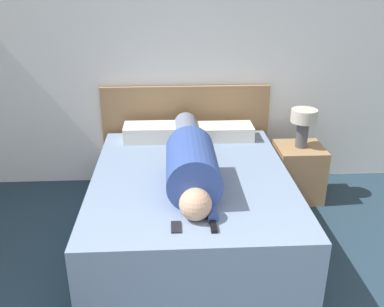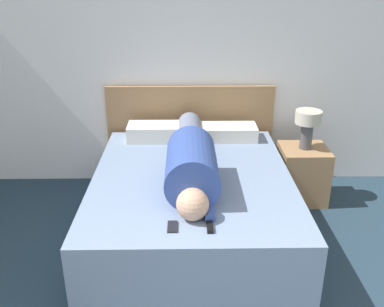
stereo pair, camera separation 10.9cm
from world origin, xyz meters
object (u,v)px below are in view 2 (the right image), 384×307
Objects in this scene: person_lying at (191,160)px; pillow_near_headboard at (157,132)px; bed at (192,206)px; pillow_second at (228,132)px; nightstand at (302,174)px; tv_remote at (210,226)px; cell_phone at (172,227)px; table_lamp at (308,123)px.

pillow_near_headboard is at bearing 110.07° from person_lying.
bed is 0.95m from pillow_second.
person_lying reaches higher than nightstand.
bed is 13.28× the size of tv_remote.
pillow_second is at bearing 0.00° from pillow_near_headboard.
nightstand is 0.94× the size of pillow_near_headboard.
pillow_second reaches higher than nightstand.
tv_remote is 1.15× the size of cell_phone.
bed is at bearing 97.61° from tv_remote.
bed is at bearing -149.13° from nightstand.
bed is 1.16× the size of person_lying.
table_lamp reaches higher than nightstand.
bed is 1.36m from table_lamp.
pillow_second is 4.18× the size of cell_phone.
bed is 5.35× the size of table_lamp.
bed is 3.69× the size of nightstand.
pillow_second is at bearing 65.14° from bed.
person_lying is at bearing -93.68° from bed.
pillow_near_headboard is (-0.31, 0.86, -0.09)m from person_lying.
pillow_near_headboard is at bearing 174.17° from nightstand.
bed is at bearing -68.19° from pillow_near_headboard.
table_lamp reaches higher than pillow_second.
bed is 1.27m from nightstand.
pillow_near_headboard is (-1.41, 0.14, -0.13)m from table_lamp.
bed is 0.93m from pillow_near_headboard.
person_lying is at bearing 79.41° from cell_phone.
pillow_second is (-0.72, 0.14, -0.14)m from table_lamp.
person_lying is at bearing -69.93° from pillow_near_headboard.
pillow_second is (0.37, 0.86, -0.09)m from person_lying.
tv_remote is (0.11, -0.71, -0.15)m from person_lying.
table_lamp is at bearing 30.87° from bed.
pillow_near_headboard is at bearing 180.00° from pillow_second.
nightstand is 0.52m from table_lamp.
bed is 0.83m from cell_phone.
cell_phone is (-1.23, -1.42, -0.20)m from table_lamp.
person_lying reaches higher than bed.
nightstand is 0.31× the size of person_lying.
pillow_near_headboard is 3.81× the size of tv_remote.
bed is at bearing -149.13° from table_lamp.
person_lying is (-1.09, -0.72, 0.48)m from nightstand.
bed reaches higher than nightstand.
pillow_second reaches higher than bed.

